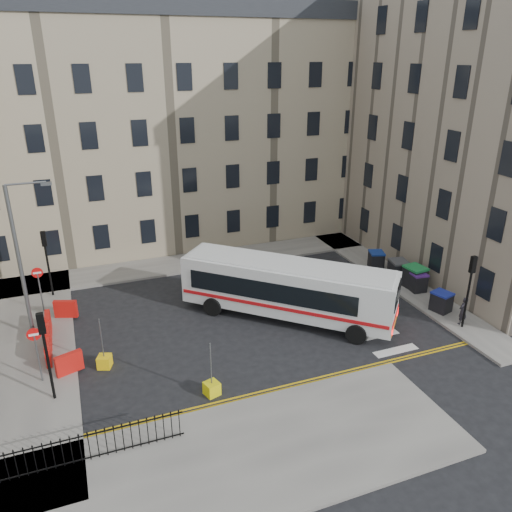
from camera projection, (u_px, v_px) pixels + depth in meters
ground at (276, 311)px, 28.86m from camera, size 120.00×120.00×0.00m
pavement_north at (146, 269)px, 34.27m from camera, size 36.00×3.20×0.15m
pavement_east at (370, 263)px, 35.28m from camera, size 2.40×26.00×0.15m
pavement_west at (12, 349)px, 25.05m from camera, size 6.00×22.00×0.15m
pavement_sw at (206, 468)px, 17.87m from camera, size 20.00×6.00×0.15m
terrace_north at (107, 129)px, 36.66m from camera, size 38.30×10.80×17.20m
corner_east at (493, 116)px, 35.85m from camera, size 17.80×24.30×19.20m
traffic_light_east at (470, 281)px, 25.88m from camera, size 0.28×0.22×4.10m
traffic_light_nw at (46, 254)px, 29.41m from camera, size 0.28×0.22×4.10m
traffic_light_sw at (45, 343)px, 20.33m from camera, size 0.28×0.22×4.10m
streetlamp at (19, 261)px, 24.63m from camera, size 0.50×0.22×8.14m
no_entry_north at (39, 280)px, 27.81m from camera, size 0.60×0.08×3.00m
no_entry_south at (36, 344)px, 21.77m from camera, size 0.60×0.08×3.00m
roadworks_barriers at (56, 335)px, 25.12m from camera, size 1.66×6.26×1.00m
iron_railings at (76, 450)px, 17.76m from camera, size 7.80×0.04×1.20m
bus at (287, 287)px, 27.51m from camera, size 10.49×9.93×3.21m
wheelie_bin_a at (441, 302)px, 28.36m from camera, size 1.17×1.26×1.15m
wheelie_bin_b at (417, 281)px, 30.83m from camera, size 1.03×1.15×1.17m
wheelie_bin_c at (415, 277)px, 31.17m from camera, size 1.22×1.37×1.39m
wheelie_bin_d at (398, 270)px, 32.21m from camera, size 1.27×1.40×1.35m
wheelie_bin_e at (376, 260)px, 33.99m from camera, size 1.24×1.33×1.19m
pedestrian at (463, 311)px, 26.90m from camera, size 0.64×0.49×1.60m
bollard_yellow at (105, 362)px, 23.61m from camera, size 0.78×0.78×0.60m
bollard_chevron at (212, 389)px, 21.71m from camera, size 0.75×0.75×0.60m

